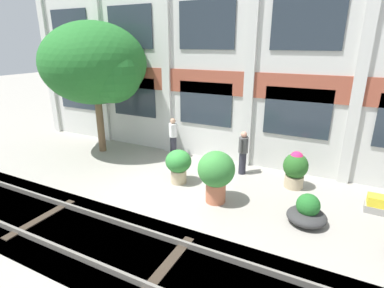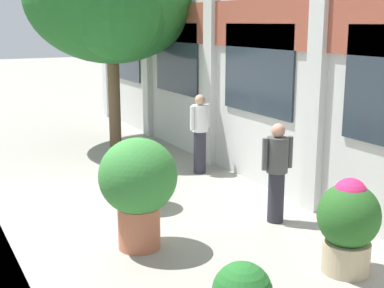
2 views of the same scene
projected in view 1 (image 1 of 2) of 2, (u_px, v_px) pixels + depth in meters
The scene contains 11 objects.
ground_plane at pixel (165, 187), 9.89m from camera, with size 80.00×80.00×0.00m, color #9E998E.
apartment_facade at pixel (209, 58), 11.48m from camera, with size 17.76×0.64×8.03m.
rail_tracks at pixel (98, 244), 7.32m from camera, with size 25.40×2.80×0.43m.
broadleaf_tree at pixel (94, 66), 12.12m from camera, with size 4.42×4.21×5.38m.
potted_plant_fluted_column at pixel (178, 164), 10.04m from camera, with size 0.87×0.87×1.16m.
potted_plant_ribbed_drum at pixel (216, 172), 8.73m from camera, with size 1.09×1.09×1.59m.
potted_plant_wide_bowl at pixel (307, 212), 7.86m from camera, with size 1.03×1.03×0.83m.
potted_plant_glazed_jar at pixel (295, 168), 9.71m from camera, with size 0.79×0.79×1.25m.
potted_plant_square_trough at pixel (383, 206), 8.34m from camera, with size 0.89×0.49×0.49m.
resident_by_doorway at pixel (173, 137), 12.23m from camera, with size 0.34×0.52×1.67m.
resident_watching_tracks at pixel (243, 151), 10.68m from camera, with size 0.34×0.53×1.60m.
Camera 1 is at (4.83, -7.53, 4.54)m, focal length 28.00 mm.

